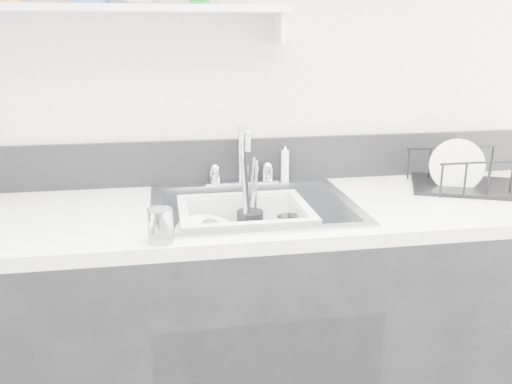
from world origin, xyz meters
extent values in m
cube|color=silver|center=(0.00, 1.49, 1.30)|extent=(3.50, 0.02, 2.60)
cube|color=black|center=(0.00, 1.19, 0.44)|extent=(3.20, 0.62, 0.88)
cube|color=white|center=(0.00, 1.19, 0.90)|extent=(3.20, 0.62, 0.04)
cube|color=black|center=(0.00, 1.49, 1.00)|extent=(3.20, 0.02, 0.16)
cube|color=silver|center=(0.00, 1.44, 0.93)|extent=(0.26, 0.06, 0.02)
cylinder|color=silver|center=(-0.10, 1.44, 0.96)|extent=(0.04, 0.04, 0.05)
cylinder|color=silver|center=(0.10, 1.44, 0.96)|extent=(0.04, 0.04, 0.05)
cylinder|color=silver|center=(0.00, 1.44, 1.03)|extent=(0.02, 0.02, 0.20)
cylinder|color=silver|center=(0.00, 1.37, 1.14)|extent=(0.02, 0.15, 0.02)
cylinder|color=white|center=(0.16, 1.44, 0.99)|extent=(0.03, 0.03, 0.14)
cube|color=silver|center=(-0.35, 1.42, 1.52)|extent=(1.00, 0.16, 0.02)
cube|color=silver|center=(0.13, 1.42, 1.46)|extent=(0.02, 0.14, 0.10)
cylinder|color=white|center=(-0.13, 1.17, 0.78)|extent=(0.25, 0.25, 0.02)
cylinder|color=white|center=(-0.13, 1.18, 0.79)|extent=(0.24, 0.24, 0.02)
cylinder|color=white|center=(-0.14, 1.17, 0.83)|extent=(0.27, 0.27, 0.10)
cylinder|color=black|center=(0.00, 1.26, 0.82)|extent=(0.09, 0.09, 0.11)
cylinder|color=silver|center=(-0.01, 1.27, 0.92)|extent=(0.01, 0.05, 0.22)
cylinder|color=silver|center=(0.02, 1.26, 0.91)|extent=(0.02, 0.04, 0.20)
cylinder|color=black|center=(-0.01, 1.27, 0.94)|extent=(0.01, 0.06, 0.24)
cylinder|color=white|center=(0.12, 1.20, 0.82)|extent=(0.08, 0.08, 0.11)
cylinder|color=white|center=(-0.29, 0.92, 0.97)|extent=(0.09, 0.09, 0.09)
imported|color=white|center=(0.07, 1.11, 0.78)|extent=(0.13, 0.13, 0.03)
camera|label=1|loc=(-0.27, -0.42, 1.44)|focal=38.00mm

